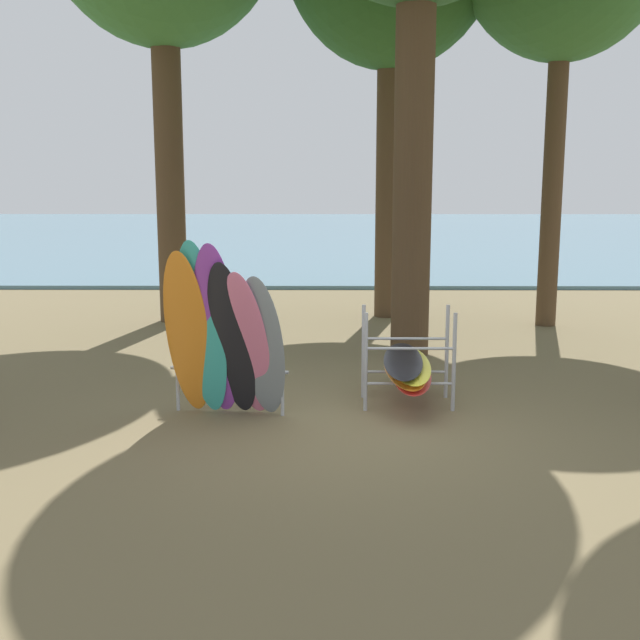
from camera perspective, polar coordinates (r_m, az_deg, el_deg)
The scene contains 4 objects.
ground_plane at distance 9.46m, azimuth 1.86°, elevation -7.68°, with size 80.00×80.00×0.00m, color brown.
lake_water at distance 38.29m, azimuth 0.75°, elevation 6.14°, with size 80.00×36.00×0.10m, color slate.
leaning_board_pile at distance 9.52m, azimuth -6.91°, elevation -1.32°, with size 1.52×0.98×2.22m.
board_storage_rack at distance 10.32m, azimuth 6.27°, elevation -3.33°, with size 1.15×2.13×1.25m.
Camera 1 is at (-0.24, -8.98, 2.95)m, focal length 44.76 mm.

